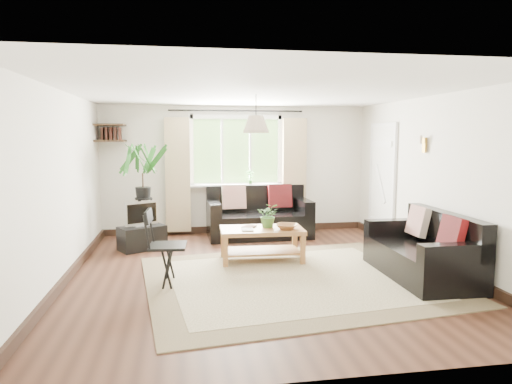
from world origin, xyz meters
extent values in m
plane|color=black|center=(0.00, 0.00, 0.00)|extent=(5.50, 5.50, 0.00)
plane|color=white|center=(0.00, 0.00, 2.40)|extent=(5.50, 5.50, 0.00)
cube|color=silver|center=(0.00, 2.75, 1.20)|extent=(5.00, 0.02, 2.40)
cube|color=silver|center=(0.00, -2.75, 1.20)|extent=(5.00, 0.02, 2.40)
cube|color=silver|center=(-2.50, 0.00, 1.20)|extent=(0.02, 5.50, 2.40)
cube|color=silver|center=(2.50, 0.00, 1.20)|extent=(0.02, 5.50, 2.40)
cube|color=beige|center=(0.37, -0.35, 0.01)|extent=(4.02, 3.57, 0.02)
cube|color=silver|center=(2.47, 1.70, 1.00)|extent=(0.06, 0.96, 2.06)
imported|color=#3A6729|center=(0.23, 0.64, 0.67)|extent=(0.39, 0.35, 0.36)
imported|color=brown|center=(0.46, 0.47, 0.53)|extent=(0.39, 0.39, 0.08)
imported|color=silver|center=(-0.19, 0.49, 0.50)|extent=(0.19, 0.24, 0.02)
imported|color=#553022|center=(-0.12, 0.73, 0.50)|extent=(0.25, 0.26, 0.02)
cube|color=black|center=(-1.68, 1.60, 0.19)|extent=(0.82, 0.69, 0.38)
imported|color=#2D6023|center=(0.25, 2.63, 1.06)|extent=(0.14, 0.10, 0.27)
camera|label=1|loc=(-1.01, -5.86, 1.82)|focal=32.00mm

